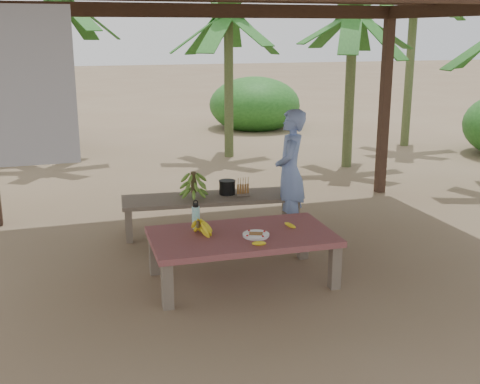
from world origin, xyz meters
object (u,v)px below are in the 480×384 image
object	(u,v)px
bench	(212,201)
cooking_pot	(227,188)
water_flask	(196,216)
plate	(256,235)
woman	(290,172)
work_table	(242,240)
ripe_banana_bunch	(198,228)

from	to	relation	value
bench	cooking_pot	bearing A→B (deg)	18.41
bench	water_flask	size ratio (longest dim) A/B	7.55
plate	bench	bearing A→B (deg)	89.68
cooking_pot	woman	size ratio (longest dim) A/B	0.13
cooking_pot	plate	bearing A→B (deg)	-97.28
plate	cooking_pot	distance (m)	1.80
cooking_pot	woman	world-z (taller)	woman
plate	work_table	bearing A→B (deg)	127.78
bench	plate	size ratio (longest dim) A/B	8.59
bench	ripe_banana_bunch	xyz separation A→B (m)	(-0.54, -1.53, 0.19)
work_table	ripe_banana_bunch	distance (m)	0.46
plate	cooking_pot	world-z (taller)	cooking_pot
water_flask	plate	bearing A→B (deg)	-41.31
plate	water_flask	size ratio (longest dim) A/B	0.88
work_table	plate	size ratio (longest dim) A/B	6.98
woman	water_flask	bearing A→B (deg)	-27.78
work_table	woman	size ratio (longest dim) A/B	1.19
work_table	water_flask	world-z (taller)	water_flask
ripe_banana_bunch	plate	xyz separation A→B (m)	(0.53, -0.21, -0.06)
ripe_banana_bunch	woman	xyz separation A→B (m)	(1.46, 1.23, 0.19)
water_flask	woman	bearing A→B (deg)	35.17
ripe_banana_bunch	water_flask	distance (m)	0.23
ripe_banana_bunch	cooking_pot	size ratio (longest dim) A/B	1.32
water_flask	woman	size ratio (longest dim) A/B	0.19
ripe_banana_bunch	water_flask	world-z (taller)	water_flask
bench	water_flask	xyz separation A→B (m)	(-0.50, -1.31, 0.23)
work_table	bench	xyz separation A→B (m)	(0.11, 1.61, -0.04)
bench	ripe_banana_bunch	distance (m)	1.63
work_table	plate	distance (m)	0.18
work_table	woman	world-z (taller)	woman
work_table	bench	size ratio (longest dim) A/B	0.81
plate	cooking_pot	bearing A→B (deg)	82.72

